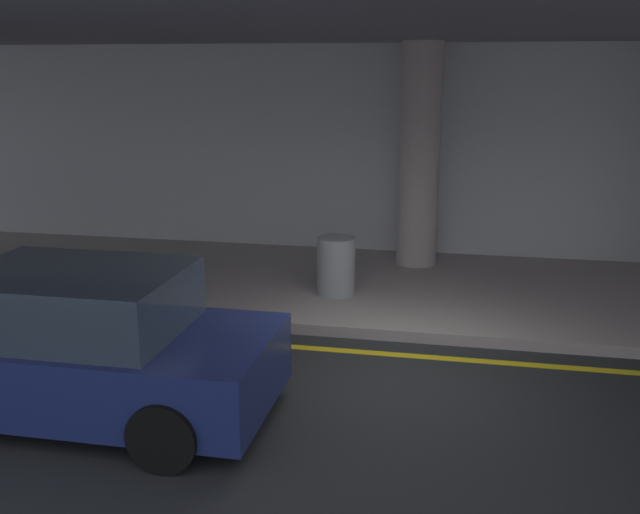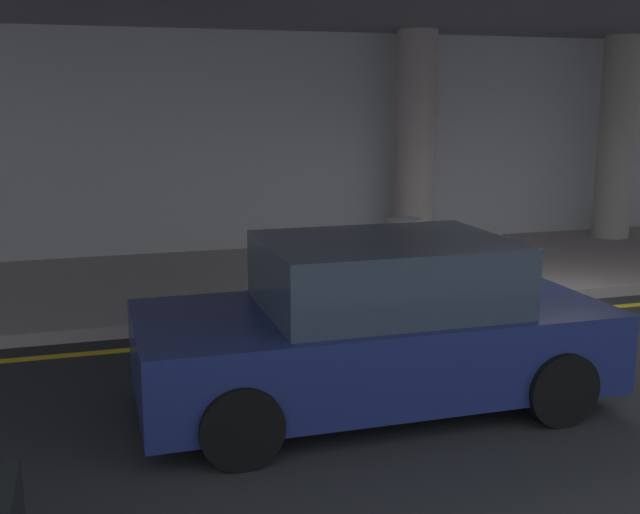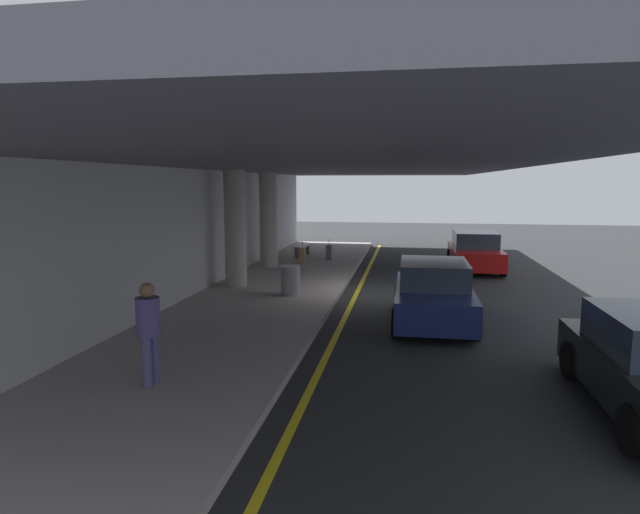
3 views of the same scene
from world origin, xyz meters
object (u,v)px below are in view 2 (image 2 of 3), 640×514
at_px(support_column_far_left, 415,142).
at_px(support_column_left_mid, 617,138).
at_px(trash_bin_steel, 403,248).
at_px(car_navy, 376,327).

relative_size(support_column_far_left, support_column_left_mid, 1.00).
xyz_separation_m(support_column_far_left, trash_bin_steel, (-1.02, -1.99, -1.40)).
bearing_deg(trash_bin_steel, support_column_left_mid, 21.64).
bearing_deg(support_column_left_mid, car_navy, -139.19).
height_order(support_column_far_left, car_navy, support_column_far_left).
bearing_deg(support_column_far_left, support_column_left_mid, 0.00).
relative_size(support_column_left_mid, trash_bin_steel, 4.29).
xyz_separation_m(support_column_left_mid, car_navy, (-6.96, -6.01, -1.26)).
bearing_deg(car_navy, support_column_left_mid, 39.06).
bearing_deg(car_navy, support_column_far_left, 62.02).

